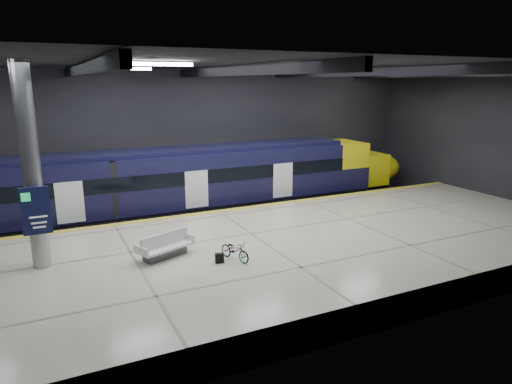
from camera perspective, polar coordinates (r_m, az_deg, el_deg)
ground at (r=20.48m, az=-1.78°, el=-7.30°), size 30.00×30.00×0.00m
room_shell at (r=19.20m, az=-1.92°, el=8.86°), size 30.10×16.10×8.05m
platform at (r=18.18m, az=1.45°, el=-8.22°), size 30.00×11.00×1.10m
safety_strip at (r=22.54m, az=-4.66°, el=-2.40°), size 30.00×0.40×0.01m
rails at (r=25.32m, az=-6.87°, el=-3.07°), size 30.00×1.52×0.16m
train at (r=24.30m, az=-11.18°, el=0.88°), size 29.40×2.84×3.79m
bench at (r=16.99m, az=-11.30°, el=-6.94°), size 2.25×1.56×0.92m
bicycle at (r=16.39m, az=-2.64°, el=-7.28°), size 0.94×1.48×0.73m
pannier_bag at (r=16.25m, az=-4.60°, el=-8.23°), size 0.33×0.24×0.35m
info_column at (r=16.71m, az=-26.27°, el=2.38°), size 0.90×0.78×6.90m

